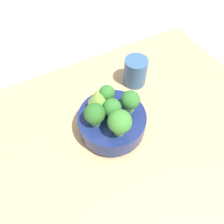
{
  "coord_description": "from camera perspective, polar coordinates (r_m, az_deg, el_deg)",
  "views": [
    {
      "loc": [
        0.14,
        0.28,
        0.64
      ],
      "look_at": [
        -0.02,
        -0.03,
        0.13
      ],
      "focal_mm": 35.0,
      "sensor_mm": 36.0,
      "label": 1
    }
  ],
  "objects": [
    {
      "name": "broccoli_floret_left",
      "position": [
        0.62,
        4.83,
        2.98
      ],
      "size": [
        0.05,
        0.05,
        0.07
      ],
      "color": "#7AB256",
      "rests_on": "bowl"
    },
    {
      "name": "cup",
      "position": [
        0.79,
        6.11,
        10.43
      ],
      "size": [
        0.08,
        0.08,
        0.1
      ],
      "color": "#33567F",
      "rests_on": "table"
    },
    {
      "name": "broccoli_floret_front",
      "position": [
        0.64,
        -1.32,
        4.79
      ],
      "size": [
        0.05,
        0.05,
        0.07
      ],
      "color": "#609347",
      "rests_on": "bowl"
    },
    {
      "name": "broccoli_floret_center",
      "position": [
        0.61,
        0.0,
        0.99
      ],
      "size": [
        0.05,
        0.05,
        0.07
      ],
      "color": "#609347",
      "rests_on": "bowl"
    },
    {
      "name": "broccoli_floret_right",
      "position": [
        0.59,
        -4.54,
        -0.56
      ],
      "size": [
        0.06,
        0.06,
        0.07
      ],
      "color": "#6BA34C",
      "rests_on": "bowl"
    },
    {
      "name": "romanesco_piece_near",
      "position": [
        0.61,
        -3.96,
        3.81
      ],
      "size": [
        0.06,
        0.06,
        0.09
      ],
      "color": "#6BA34C",
      "rests_on": "bowl"
    },
    {
      "name": "bowl",
      "position": [
        0.66,
        0.0,
        -2.63
      ],
      "size": [
        0.2,
        0.2,
        0.08
      ],
      "color": "navy",
      "rests_on": "table"
    },
    {
      "name": "ground_plane",
      "position": [
        0.71,
        -0.65,
        -8.58
      ],
      "size": [
        6.0,
        6.0,
        0.0
      ],
      "primitive_type": "plane",
      "color": "silver"
    },
    {
      "name": "broccoli_floret_back",
      "position": [
        0.56,
        2.02,
        -2.67
      ],
      "size": [
        0.06,
        0.06,
        0.09
      ],
      "color": "#609347",
      "rests_on": "bowl"
    },
    {
      "name": "table",
      "position": [
        0.7,
        -0.66,
        -7.94
      ],
      "size": [
        1.12,
        0.75,
        0.03
      ],
      "color": "tan",
      "rests_on": "ground_plane"
    }
  ]
}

